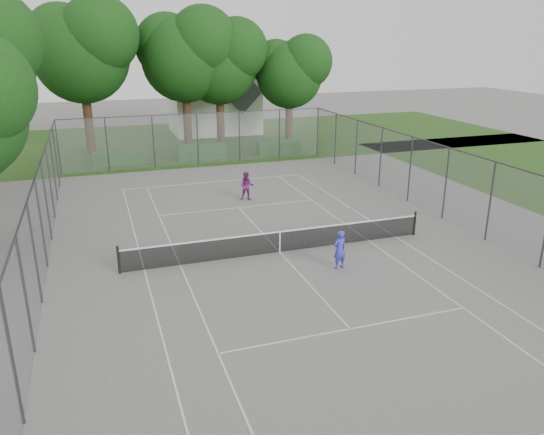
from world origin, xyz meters
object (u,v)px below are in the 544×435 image
object	(u,v)px
woman_player	(247,186)
tennis_net	(280,241)
house	(214,90)
girl_player	(340,250)

from	to	relation	value
woman_player	tennis_net	bearing A→B (deg)	-75.14
tennis_net	house	world-z (taller)	house
tennis_net	woman_player	xyz separation A→B (m)	(0.79, 7.58, 0.27)
tennis_net	girl_player	world-z (taller)	girl_player
woman_player	house	bearing A→B (deg)	102.41
house	girl_player	bearing A→B (deg)	-94.35
house	woman_player	xyz separation A→B (m)	(-3.25, -21.95, -3.05)
girl_player	woman_player	distance (m)	9.82
girl_player	house	bearing A→B (deg)	-106.80
tennis_net	woman_player	world-z (taller)	woman_player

